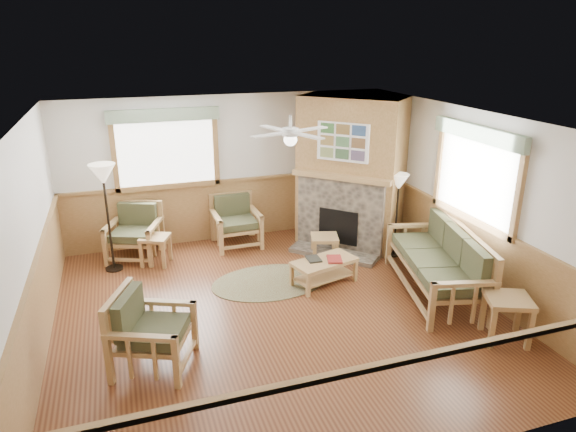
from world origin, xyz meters
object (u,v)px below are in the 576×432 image
object	(u,v)px
armchair_back_left	(134,233)
armchair_back_right	(236,222)
sofa	(436,261)
armchair_left	(153,331)
floor_lamp_right	(397,215)
end_table_sofa	(506,319)
coffee_table	(324,272)
end_table_chairs	(156,250)
floor_lamp_left	(108,218)
footstool	(324,247)

from	to	relation	value
armchair_back_left	armchair_back_right	distance (m)	1.80
sofa	armchair_left	xyz separation A→B (m)	(-4.15, -0.54, -0.04)
armchair_left	floor_lamp_right	size ratio (longest dim) A/B	0.63
sofa	end_table_sofa	distance (m)	1.42
armchair_back_right	sofa	bearing A→B (deg)	-50.34
coffee_table	end_table_chairs	world-z (taller)	end_table_chairs
sofa	armchair_back_left	distance (m)	5.03
coffee_table	floor_lamp_right	xyz separation A→B (m)	(1.60, 0.63, 0.54)
coffee_table	floor_lamp_left	xyz separation A→B (m)	(-3.12, 1.58, 0.70)
sofa	floor_lamp_right	world-z (taller)	floor_lamp_right
armchair_back_right	coffee_table	size ratio (longest dim) A/B	0.91
sofa	floor_lamp_right	xyz separation A→B (m)	(0.13, 1.41, 0.24)
sofa	end_table_sofa	world-z (taller)	sofa
armchair_back_left	end_table_chairs	bearing A→B (deg)	-28.87
sofa	end_table_sofa	size ratio (longest dim) A/B	3.67
end_table_chairs	armchair_back_left	bearing A→B (deg)	129.57
armchair_back_left	coffee_table	xyz separation A→B (m)	(2.74, -1.96, -0.26)
end_table_chairs	floor_lamp_right	distance (m)	4.16
end_table_sofa	floor_lamp_right	bearing A→B (deg)	90.00
armchair_back_right	end_table_chairs	bearing A→B (deg)	-167.06
armchair_back_right	footstool	size ratio (longest dim) A/B	2.00
armchair_left	end_table_chairs	distance (m)	2.92
coffee_table	floor_lamp_right	size ratio (longest dim) A/B	0.67
end_table_chairs	floor_lamp_left	world-z (taller)	floor_lamp_left
armchair_left	floor_lamp_left	world-z (taller)	floor_lamp_left
armchair_left	floor_lamp_left	bearing A→B (deg)	31.96
sofa	armchair_back_right	size ratio (longest dim) A/B	2.42
floor_lamp_left	floor_lamp_right	xyz separation A→B (m)	(4.72, -0.95, -0.16)
sofa	floor_lamp_right	bearing A→B (deg)	-171.17
footstool	floor_lamp_left	distance (m)	3.64
armchair_back_right	floor_lamp_left	size ratio (longest dim) A/B	0.50
coffee_table	end_table_chairs	size ratio (longest dim) A/B	1.98
armchair_back_left	end_table_sofa	bearing A→B (deg)	-22.14
footstool	end_table_chairs	bearing A→B (deg)	167.01
end_table_chairs	end_table_sofa	world-z (taller)	end_table_sofa
coffee_table	floor_lamp_left	world-z (taller)	floor_lamp_left
armchair_back_right	end_table_sofa	xyz separation A→B (m)	(2.53, -4.14, -0.15)
armchair_left	end_table_chairs	size ratio (longest dim) A/B	1.85
armchair_back_right	end_table_chairs	world-z (taller)	armchair_back_right
armchair_back_right	floor_lamp_left	xyz separation A→B (m)	(-2.18, -0.38, 0.45)
armchair_back_right	armchair_left	size ratio (longest dim) A/B	0.97
armchair_left	footstool	distance (m)	3.82
armchair_back_right	floor_lamp_right	distance (m)	2.88
armchair_back_right	floor_lamp_right	xyz separation A→B (m)	(2.53, -1.34, 0.29)
end_table_sofa	end_table_chairs	bearing A→B (deg)	136.91
end_table_sofa	floor_lamp_left	xyz separation A→B (m)	(-4.72, 3.76, 0.60)
armchair_back_right	end_table_sofa	distance (m)	4.86
floor_lamp_left	sofa	bearing A→B (deg)	-27.28
end_table_sofa	floor_lamp_left	world-z (taller)	floor_lamp_left
footstool	floor_lamp_right	bearing A→B (deg)	-14.25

